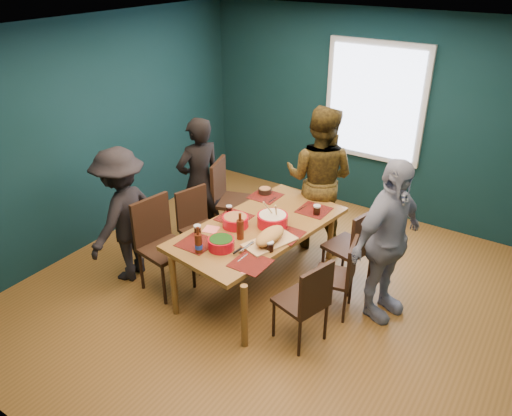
{
  "coord_description": "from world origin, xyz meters",
  "views": [
    {
      "loc": [
        2.24,
        -3.71,
        3.32
      ],
      "look_at": [
        -0.29,
        0.1,
        0.94
      ],
      "focal_mm": 35.0,
      "sensor_mm": 36.0,
      "label": 1
    }
  ],
  "objects": [
    {
      "name": "napkin_c",
      "position": [
        0.13,
        -0.62,
        0.74
      ],
      "size": [
        0.19,
        0.19,
        0.0
      ],
      "primitive_type": "cube",
      "rotation": [
        0.0,
        0.0,
        0.4
      ],
      "color": "#FC776A",
      "rests_on": "dining_table"
    },
    {
      "name": "person_back",
      "position": [
        -0.13,
        1.23,
        0.89
      ],
      "size": [
        0.96,
        0.8,
        1.78
      ],
      "primitive_type": "imported",
      "rotation": [
        0.0,
        0.0,
        3.3
      ],
      "color": "black",
      "rests_on": "floor"
    },
    {
      "name": "chair_left_near",
      "position": [
        -1.13,
        -0.49,
        0.6
      ],
      "size": [
        0.54,
        0.54,
        1.03
      ],
      "rotation": [
        0.0,
        0.0,
        -0.17
      ],
      "color": "black",
      "rests_on": "floor"
    },
    {
      "name": "small_bowl",
      "position": [
        -0.62,
        0.8,
        0.77
      ],
      "size": [
        0.16,
        0.16,
        0.07
      ],
      "color": "black",
      "rests_on": "dining_table"
    },
    {
      "name": "person_far_left",
      "position": [
        -1.37,
        0.5,
        0.81
      ],
      "size": [
        0.57,
        0.69,
        1.62
      ],
      "primitive_type": "imported",
      "rotation": [
        0.0,
        0.0,
        4.35
      ],
      "color": "black",
      "rests_on": "floor"
    },
    {
      "name": "chair_left_mid",
      "position": [
        -1.1,
        0.11,
        0.53
      ],
      "size": [
        0.51,
        0.51,
        0.91
      ],
      "rotation": [
        0.0,
        0.0,
        -0.27
      ],
      "color": "black",
      "rests_on": "floor"
    },
    {
      "name": "bowl_salad",
      "position": [
        -0.45,
        -0.03,
        0.8
      ],
      "size": [
        0.28,
        0.28,
        0.11
      ],
      "color": "red",
      "rests_on": "dining_table"
    },
    {
      "name": "chair_right_far",
      "position": [
        0.63,
        0.64,
        0.55
      ],
      "size": [
        0.52,
        0.52,
        0.95
      ],
      "rotation": [
        0.0,
        0.0,
        -0.25
      ],
      "color": "black",
      "rests_on": "floor"
    },
    {
      "name": "beer_bottle_a",
      "position": [
        -0.45,
        -0.64,
        0.84
      ],
      "size": [
        0.08,
        0.08,
        0.28
      ],
      "color": "#45190C",
      "rests_on": "dining_table"
    },
    {
      "name": "napkin_b",
      "position": [
        -0.62,
        -0.23,
        0.74
      ],
      "size": [
        0.19,
        0.19,
        0.0
      ],
      "primitive_type": "cube",
      "rotation": [
        0.0,
        0.0,
        0.28
      ],
      "color": "#FC776A",
      "rests_on": "dining_table"
    },
    {
      "name": "chair_left_far",
      "position": [
        -1.17,
        0.78,
        0.59
      ],
      "size": [
        0.58,
        0.58,
        1.02
      ],
      "rotation": [
        0.0,
        0.0,
        0.31
      ],
      "color": "black",
      "rests_on": "floor"
    },
    {
      "name": "person_right",
      "position": [
        1.04,
        0.38,
        0.84
      ],
      "size": [
        0.66,
        1.06,
        1.68
      ],
      "primitive_type": "imported",
      "rotation": [
        0.0,
        0.0,
        1.29
      ],
      "color": "white",
      "rests_on": "floor"
    },
    {
      "name": "chair_right_near",
      "position": [
        0.63,
        -0.44,
        0.52
      ],
      "size": [
        0.5,
        0.5,
        0.89
      ],
      "rotation": [
        0.0,
        0.0,
        -0.28
      ],
      "color": "black",
      "rests_on": "floor"
    },
    {
      "name": "beer_bottle_b",
      "position": [
        -0.27,
        -0.21,
        0.85
      ],
      "size": [
        0.07,
        0.07,
        0.28
      ],
      "color": "#45190C",
      "rests_on": "dining_table"
    },
    {
      "name": "cola_glass_c",
      "position": [
        0.14,
        0.66,
        0.8
      ],
      "size": [
        0.08,
        0.08,
        0.11
      ],
      "color": "black",
      "rests_on": "dining_table"
    },
    {
      "name": "bowl_dumpling",
      "position": [
        -0.13,
        0.19,
        0.81
      ],
      "size": [
        0.32,
        0.32,
        0.3
      ],
      "color": "red",
      "rests_on": "dining_table"
    },
    {
      "name": "room",
      "position": [
        0.0,
        0.27,
        1.37
      ],
      "size": [
        5.01,
        5.01,
        2.71
      ],
      "color": "brown",
      "rests_on": "ground"
    },
    {
      "name": "person_near_left",
      "position": [
        -1.58,
        -0.56,
        0.77
      ],
      "size": [
        0.73,
        1.07,
        1.53
      ],
      "primitive_type": "imported",
      "rotation": [
        0.0,
        0.0,
        4.89
      ],
      "color": "black",
      "rests_on": "floor"
    },
    {
      "name": "chair_right_mid",
      "position": [
        0.69,
        0.16,
        0.49
      ],
      "size": [
        0.45,
        0.45,
        0.84
      ],
      "rotation": [
        0.0,
        0.0,
        0.22
      ],
      "color": "black",
      "rests_on": "floor"
    },
    {
      "name": "cola_glass_d",
      "position": [
        -0.68,
        0.16,
        0.79
      ],
      "size": [
        0.06,
        0.06,
        0.09
      ],
      "color": "black",
      "rests_on": "dining_table"
    },
    {
      "name": "dining_table",
      "position": [
        -0.25,
        0.1,
        0.67
      ],
      "size": [
        1.23,
        2.06,
        0.74
      ],
      "rotation": [
        0.0,
        0.0,
        -0.14
      ],
      "color": "olive",
      "rests_on": "floor"
    },
    {
      "name": "bowl_herbs",
      "position": [
        -0.31,
        -0.47,
        0.8
      ],
      "size": [
        0.26,
        0.26,
        0.11
      ],
      "color": "red",
      "rests_on": "dining_table"
    },
    {
      "name": "cola_glass_b",
      "position": [
        0.11,
        -0.25,
        0.79
      ],
      "size": [
        0.07,
        0.07,
        0.1
      ],
      "color": "black",
      "rests_on": "dining_table"
    },
    {
      "name": "napkin_a",
      "position": [
        0.07,
        0.15,
        0.74
      ],
      "size": [
        0.18,
        0.18,
        0.0
      ],
      "primitive_type": "cube",
      "rotation": [
        0.0,
        0.0,
        0.44
      ],
      "color": "#FC776A",
      "rests_on": "dining_table"
    },
    {
      "name": "cutting_board",
      "position": [
        0.03,
        -0.13,
        0.8
      ],
      "size": [
        0.42,
        0.69,
        0.15
      ],
      "rotation": [
        0.0,
        0.0,
        -0.31
      ],
      "color": "tan",
      "rests_on": "dining_table"
    },
    {
      "name": "cola_glass_a",
      "position": [
        -0.68,
        -0.38,
        0.79
      ],
      "size": [
        0.07,
        0.07,
        0.1
      ],
      "color": "black",
      "rests_on": "dining_table"
    }
  ]
}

